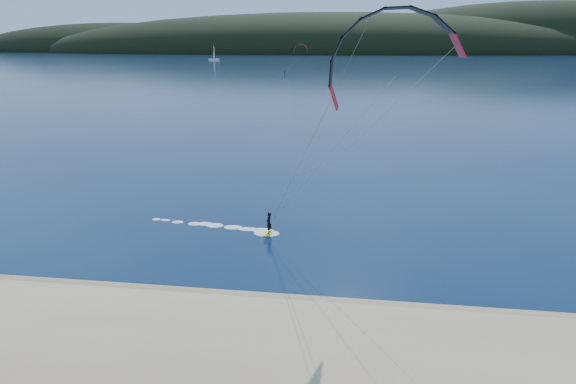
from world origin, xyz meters
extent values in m
plane|color=#081B3B|center=(0.00, 0.00, 0.00)|extent=(1800.00, 1800.00, 0.00)
cube|color=#86704E|center=(0.00, 4.50, 0.05)|extent=(220.00, 2.50, 0.10)
ellipsoid|color=black|center=(-50.00, 720.00, 0.00)|extent=(840.00, 280.00, 110.00)
ellipsoid|color=black|center=(260.00, 760.00, 0.00)|extent=(600.00, 240.00, 140.00)
ellipsoid|color=black|center=(-380.00, 780.00, 0.00)|extent=(520.00, 220.00, 90.00)
cube|color=yellow|center=(-1.19, 15.21, 0.05)|extent=(0.69, 1.42, 0.08)
imported|color=black|center=(-1.19, 15.21, 0.92)|extent=(0.51, 0.68, 1.68)
cylinder|color=gray|center=(3.21, 12.63, 6.71)|extent=(0.02, 0.02, 14.47)
cube|color=yellow|center=(-29.09, 212.88, 0.04)|extent=(0.50, 1.24, 0.07)
imported|color=black|center=(-29.09, 212.88, 0.81)|extent=(0.63, 0.78, 1.49)
cylinder|color=gray|center=(-25.03, 210.82, 5.87)|extent=(0.02, 0.02, 12.75)
cube|color=white|center=(-115.88, 398.28, 0.54)|extent=(8.96, 4.18, 1.51)
cylinder|color=white|center=(-115.88, 398.28, 6.46)|extent=(0.22, 0.22, 11.85)
cube|color=white|center=(-115.82, 399.78, 6.46)|extent=(0.52, 2.77, 8.62)
cube|color=white|center=(-115.82, 396.55, 4.31)|extent=(0.42, 2.13, 5.38)
camera|label=1|loc=(5.27, -20.17, 14.10)|focal=31.25mm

